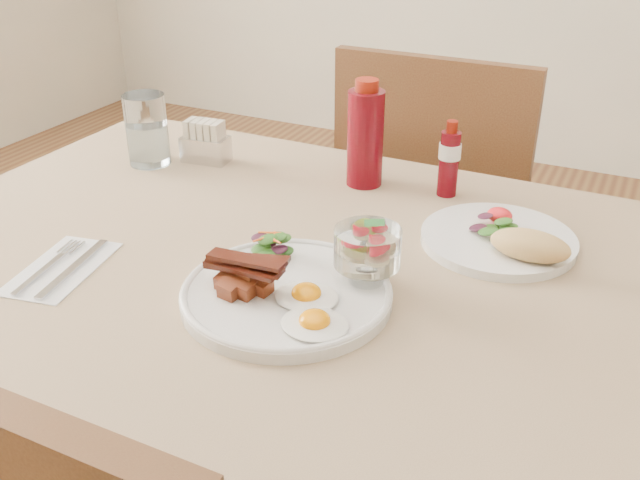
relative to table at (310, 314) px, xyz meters
The scene contains 13 objects.
table is the anchor object (origin of this frame).
chair_far 0.68m from the table, 90.00° to the left, with size 0.42×0.42×0.93m.
main_plate 0.14m from the table, 81.06° to the right, with size 0.28×0.28×0.02m, color white.
fried_eggs 0.19m from the table, 63.11° to the right, with size 0.14×0.15×0.02m.
bacon_potato_pile 0.19m from the table, 103.80° to the right, with size 0.12×0.07×0.05m.
side_salad 0.13m from the table, 146.84° to the right, with size 0.06×0.06×0.03m.
fruit_cup 0.19m from the table, 17.75° to the right, with size 0.09×0.09×0.09m.
second_plate 0.31m from the table, 34.56° to the left, with size 0.23×0.23×0.06m.
ketchup_bottle 0.35m from the table, 98.03° to the left, with size 0.08×0.08×0.19m.
hot_sauce_bottle 0.37m from the table, 71.79° to the left, with size 0.04×0.04×0.13m.
sugar_caddy 0.47m from the table, 143.23° to the left, with size 0.09×0.06×0.08m.
water_glass 0.52m from the table, 154.72° to the left, with size 0.08×0.08×0.13m.
napkin_cutlery 0.37m from the table, 151.35° to the right, with size 0.13×0.19×0.01m.
Camera 1 is at (0.40, -0.80, 1.27)m, focal length 40.00 mm.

